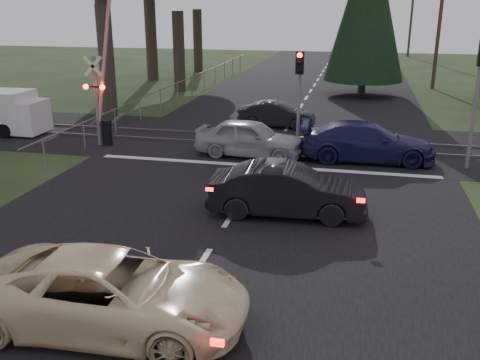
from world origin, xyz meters
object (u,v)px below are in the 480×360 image
(silver_car, at_px, (250,138))
(crossing_signal, at_px, (101,98))
(utility_pole_mid, at_px, (440,21))
(utility_pole_far, at_px, (412,14))
(cream_coupe, at_px, (112,292))
(traffic_signal_center, at_px, (299,84))
(dark_car_far, at_px, (277,115))
(blue_sedan, at_px, (367,142))
(dark_hatchback, at_px, (287,191))

(silver_car, bearing_deg, crossing_signal, 92.22)
(utility_pole_mid, xyz_separation_m, utility_pole_far, (0.00, 25.00, 0.00))
(utility_pole_far, xyz_separation_m, silver_car, (-9.27, -45.51, -3.98))
(crossing_signal, height_order, cream_coupe, crossing_signal)
(traffic_signal_center, xyz_separation_m, dark_car_far, (-1.55, 4.38, -2.18))
(crossing_signal, bearing_deg, blue_sedan, 0.42)
(crossing_signal, relative_size, blue_sedan, 1.35)
(cream_coupe, relative_size, silver_car, 1.19)
(blue_sedan, bearing_deg, traffic_signal_center, 71.20)
(crossing_signal, relative_size, traffic_signal_center, 1.70)
(utility_pole_mid, xyz_separation_m, dark_car_far, (-9.05, -14.95, -4.10))
(cream_coupe, xyz_separation_m, blue_sedan, (4.70, 12.69, 0.02))
(utility_pole_mid, bearing_deg, cream_coupe, -105.96)
(utility_pole_mid, bearing_deg, silver_car, -114.32)
(blue_sedan, xyz_separation_m, dark_car_far, (-4.36, 5.19, -0.13))
(traffic_signal_center, distance_m, blue_sedan, 3.57)
(cream_coupe, relative_size, dark_car_far, 1.38)
(traffic_signal_center, relative_size, dark_car_far, 1.09)
(utility_pole_far, xyz_separation_m, blue_sedan, (-4.69, -45.13, -3.97))
(dark_car_far, bearing_deg, dark_hatchback, -168.54)
(utility_pole_mid, bearing_deg, dark_car_far, -121.21)
(crossing_signal, height_order, dark_car_far, crossing_signal)
(crossing_signal, distance_m, traffic_signal_center, 8.36)
(traffic_signal_center, relative_size, utility_pole_far, 0.46)
(utility_pole_mid, height_order, blue_sedan, utility_pole_mid)
(utility_pole_mid, bearing_deg, dark_hatchback, -104.70)
(crossing_signal, distance_m, dark_car_far, 8.66)
(cream_coupe, bearing_deg, utility_pole_mid, -18.02)
(dark_hatchback, distance_m, blue_sedan, 6.72)
(traffic_signal_center, height_order, silver_car, traffic_signal_center)
(cream_coupe, distance_m, dark_hatchback, 6.81)
(traffic_signal_center, distance_m, cream_coupe, 13.79)
(crossing_signal, distance_m, silver_car, 6.64)
(blue_sedan, bearing_deg, cream_coupe, 156.99)
(utility_pole_far, distance_m, silver_car, 46.61)
(traffic_signal_center, bearing_deg, utility_pole_far, 80.40)
(utility_pole_far, bearing_deg, utility_pole_mid, -90.00)
(silver_car, bearing_deg, dark_hatchback, -153.91)
(utility_pole_far, distance_m, cream_coupe, 58.72)
(silver_car, bearing_deg, blue_sedan, -80.53)
(crossing_signal, relative_size, silver_car, 1.59)
(crossing_signal, xyz_separation_m, blue_sedan, (11.08, 0.08, -1.31))
(utility_pole_mid, height_order, silver_car, utility_pole_mid)
(utility_pole_mid, bearing_deg, blue_sedan, -103.12)
(silver_car, height_order, dark_car_far, silver_car)
(silver_car, relative_size, blue_sedan, 0.85)
(silver_car, xyz_separation_m, blue_sedan, (4.58, 0.37, 0.00))
(silver_car, height_order, blue_sedan, blue_sedan)
(cream_coupe, bearing_deg, silver_car, -2.61)
(crossing_signal, relative_size, dark_car_far, 1.84)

